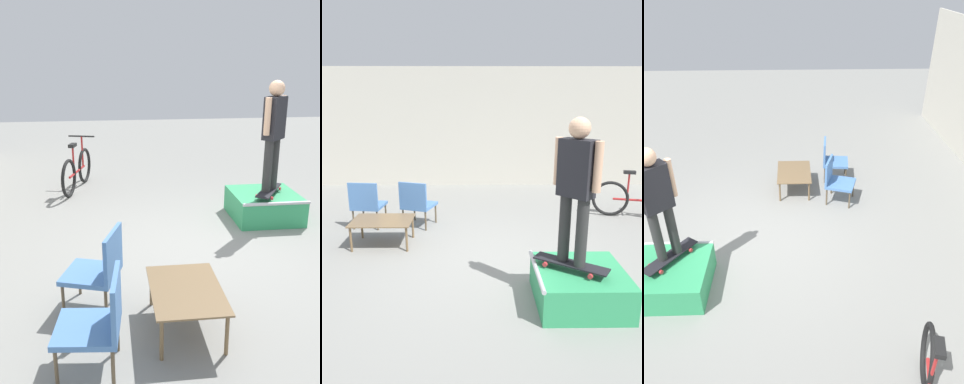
{
  "view_description": "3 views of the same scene",
  "coord_description": "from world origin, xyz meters",
  "views": [
    {
      "loc": [
        -5.16,
        1.34,
        2.5
      ],
      "look_at": [
        -0.31,
        0.75,
        0.92
      ],
      "focal_mm": 40.0,
      "sensor_mm": 36.0,
      "label": 1
    },
    {
      "loc": [
        -0.19,
        -4.98,
        2.4
      ],
      "look_at": [
        -0.12,
        0.72,
        0.86
      ],
      "focal_mm": 35.0,
      "sensor_mm": 36.0,
      "label": 2
    },
    {
      "loc": [
        4.95,
        0.65,
        4.0
      ],
      "look_at": [
        -0.11,
        0.82,
        0.91
      ],
      "focal_mm": 35.0,
      "sensor_mm": 36.0,
      "label": 3
    }
  ],
  "objects": [
    {
      "name": "patio_chair_left",
      "position": [
        -2.18,
        1.48,
        0.47
      ],
      "size": [
        0.57,
        0.57,
        0.86
      ],
      "rotation": [
        0.0,
        0.0,
        3.04
      ],
      "color": "brown",
      "rests_on": "ground_plane"
    },
    {
      "name": "ground_plane",
      "position": [
        0.0,
        0.0,
        0.0
      ],
      "size": [
        24.0,
        24.0,
        0.0
      ],
      "primitive_type": "plane",
      "color": "gray"
    },
    {
      "name": "skate_ramp_box",
      "position": [
        1.0,
        -1.07,
        0.21
      ],
      "size": [
        1.04,
        1.02,
        0.44
      ],
      "color": "#339E60",
      "rests_on": "ground_plane"
    },
    {
      "name": "skateboard_on_ramp",
      "position": [
        0.88,
        -1.09,
        0.5
      ],
      "size": [
        0.82,
        0.65,
        0.07
      ],
      "rotation": [
        0.0,
        0.0,
        -0.59
      ],
      "color": "black",
      "rests_on": "skate_ramp_box"
    },
    {
      "name": "person_skater",
      "position": [
        0.88,
        -1.09,
        1.47
      ],
      "size": [
        0.42,
        0.44,
        1.64
      ],
      "rotation": [
        0.0,
        0.0,
        -0.81
      ],
      "color": "#2D2D2D",
      "rests_on": "skateboard_on_ramp"
    },
    {
      "name": "house_wall_back",
      "position": [
        0.0,
        4.69,
        1.5
      ],
      "size": [
        12.0,
        0.06,
        3.0
      ],
      "color": "beige",
      "rests_on": "ground_plane"
    },
    {
      "name": "coffee_table",
      "position": [
        -1.71,
        0.68,
        0.38
      ],
      "size": [
        0.96,
        0.67,
        0.42
      ],
      "color": "brown",
      "rests_on": "ground_plane"
    },
    {
      "name": "bicycle",
      "position": [
        2.91,
        1.97,
        0.38
      ],
      "size": [
        1.64,
        0.59,
        0.98
      ],
      "rotation": [
        0.0,
        0.0,
        -0.25
      ],
      "color": "black",
      "rests_on": "ground_plane"
    },
    {
      "name": "patio_chair_right",
      "position": [
        -1.28,
        1.48,
        0.47
      ],
      "size": [
        0.65,
        0.65,
        0.86
      ],
      "rotation": [
        0.0,
        0.0,
        2.83
      ],
      "color": "brown",
      "rests_on": "ground_plane"
    }
  ]
}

